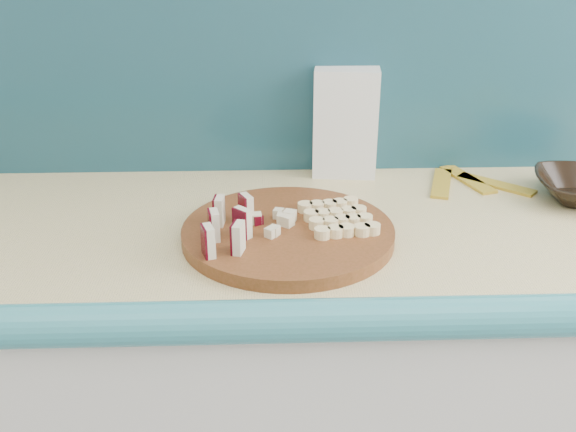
# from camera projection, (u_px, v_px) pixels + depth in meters

# --- Properties ---
(kitchen_counter) EXTENTS (2.20, 0.63, 0.91)m
(kitchen_counter) POSITION_uv_depth(u_px,v_px,m) (320.00, 422.00, 1.33)
(kitchen_counter) COLOR silver
(kitchen_counter) RESTS_ON ground
(backsplash) EXTENTS (2.20, 0.02, 0.50)m
(backsplash) POSITION_uv_depth(u_px,v_px,m) (315.00, 51.00, 1.29)
(backsplash) COLOR teal
(backsplash) RESTS_ON kitchen_counter
(cutting_board) EXTENTS (0.42, 0.42, 0.02)m
(cutting_board) POSITION_uv_depth(u_px,v_px,m) (288.00, 233.00, 1.08)
(cutting_board) COLOR #4C2B10
(cutting_board) RESTS_ON kitchen_counter
(apple_wedges) EXTENTS (0.08, 0.15, 0.05)m
(apple_wedges) POSITION_uv_depth(u_px,v_px,m) (228.00, 224.00, 1.03)
(apple_wedges) COLOR beige
(apple_wedges) RESTS_ON cutting_board
(apple_chunks) EXTENTS (0.05, 0.06, 0.02)m
(apple_chunks) POSITION_uv_depth(u_px,v_px,m) (275.00, 223.00, 1.07)
(apple_chunks) COLOR beige
(apple_chunks) RESTS_ON cutting_board
(banana_slices) EXTENTS (0.13, 0.15, 0.02)m
(banana_slices) POSITION_uv_depth(u_px,v_px,m) (338.00, 218.00, 1.09)
(banana_slices) COLOR beige
(banana_slices) RESTS_ON cutting_board
(flour_bag) EXTENTS (0.14, 0.11, 0.22)m
(flour_bag) POSITION_uv_depth(u_px,v_px,m) (345.00, 121.00, 1.33)
(flour_bag) COLOR silver
(flour_bag) RESTS_ON kitchen_counter
(banana_peel) EXTENTS (0.22, 0.18, 0.01)m
(banana_peel) POSITION_uv_depth(u_px,v_px,m) (468.00, 182.00, 1.31)
(banana_peel) COLOR gold
(banana_peel) RESTS_ON kitchen_counter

